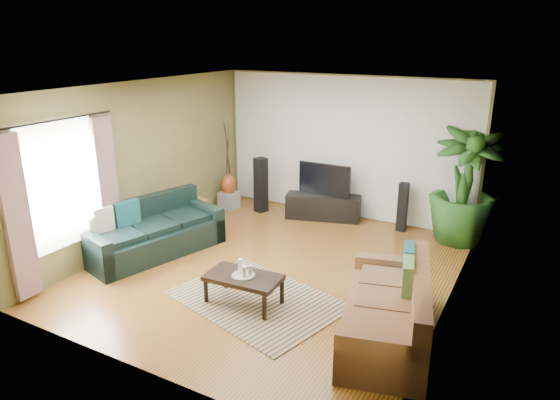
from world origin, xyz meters
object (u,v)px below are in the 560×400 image
Objects in this scene: coffee_table at (244,289)px; side_table at (194,212)px; sofa_left at (153,228)px; vase at (229,185)px; tv_stand at (323,207)px; pedestal at (229,200)px; television at (324,180)px; speaker_left at (261,185)px; speaker_right at (403,207)px; sofa_right at (386,305)px; potted_plant at (465,185)px.

side_table reaches higher than coffee_table.
vase is at bearing 20.26° from sofa_left.
pedestal is at bearing 174.18° from tv_stand.
television reaches higher than sofa_left.
television is at bearing 92.52° from coffee_table.
coffee_table is at bearing -99.89° from tv_stand.
side_table is at bearing -105.12° from speaker_left.
television reaches higher than speaker_right.
speaker_left is at bearing 58.43° from side_table.
coffee_table is at bearing -52.80° from pedestal.
coffee_table is at bearing -109.72° from speaker_right.
sofa_right is 1.89m from coffee_table.
pedestal is at bearing -139.21° from sofa_right.
pedestal is (-1.94, -0.36, -0.07)m from tv_stand.
sofa_left is 4.68× the size of side_table.
tv_stand is (-0.39, 3.43, 0.04)m from coffee_table.
coffee_table is at bearing -52.80° from vase.
sofa_left and sofa_right have the same top height.
speaker_left is at bearing 173.44° from tv_stand.
speaker_right is at bearing 180.00° from potted_plant.
vase is at bearing 174.18° from tv_stand.
television reaches higher than coffee_table.
side_table is (-0.25, 1.35, -0.19)m from sofa_left.
side_table is at bearing -93.50° from pedestal.
television is at bearing 35.83° from side_table.
television is (1.75, 2.80, 0.35)m from sofa_left.
speaker_right is at bearing 23.95° from side_table.
potted_plant reaches higher than speaker_left.
sofa_left is 2.44m from pedestal.
speaker_right is (2.75, 0.34, -0.11)m from speaker_left.
sofa_left is 1.11× the size of potted_plant.
sofa_right is at bearing -71.96° from tv_stand.
sofa_right is 5.12m from vase.
speaker_left is at bearing 11.95° from vase.
television reaches higher than pedestal.
side_table is (-4.26, 1.87, -0.19)m from sofa_right.
potted_plant reaches higher than coffee_table.
potted_plant reaches higher than sofa_right.
television is at bearing -178.45° from speaker_right.
sofa_left is 1.08× the size of sofa_right.
tv_stand is 1.32m from speaker_left.
tv_stand is 0.54m from television.
potted_plant is at bearing 2.43° from television.
coffee_table is 2.26× the size of vase.
television is (-0.39, 3.45, 0.58)m from coffee_table.
speaker_left is at bearing 113.28° from coffee_table.
potted_plant reaches higher than tv_stand.
sofa_left is 2.25× the size of coffee_table.
sofa_right is at bearing -81.50° from sofa_left.
television reaches higher than tv_stand.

